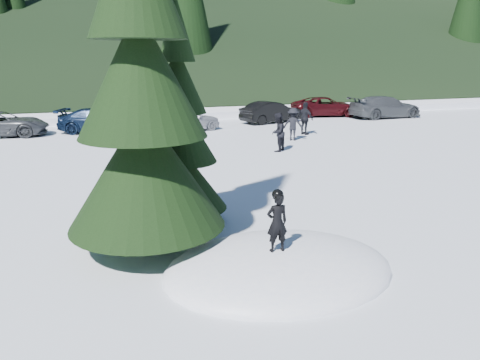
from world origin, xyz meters
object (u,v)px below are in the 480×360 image
object	(u,v)px
child_skier	(277,222)
adult_1	(305,119)
car_4	(186,119)
car_6	(326,107)
car_3	(101,121)
car_5	(271,112)
car_7	(385,107)
adult_0	(278,132)
car_2	(1,124)
spruce_short	(179,139)
spruce_tall	(141,91)
adult_2	(293,124)

from	to	relation	value
child_skier	adult_1	bearing A→B (deg)	-118.13
child_skier	car_4	size ratio (longest dim) A/B	0.29
car_6	car_3	bearing A→B (deg)	112.71
car_3	car_5	world-z (taller)	car_5
car_5	car_7	bearing A→B (deg)	-108.26
child_skier	car_5	bearing A→B (deg)	-112.08
child_skier	car_6	size ratio (longest dim) A/B	0.24
adult_0	car_6	bearing A→B (deg)	-170.18
car_6	car_7	world-z (taller)	car_7
car_7	adult_0	bearing A→B (deg)	124.13
car_3	car_7	xyz separation A→B (m)	(18.32, 0.59, 0.07)
adult_1	car_5	world-z (taller)	adult_1
car_2	car_4	world-z (taller)	car_4
spruce_short	car_6	world-z (taller)	spruce_short
child_skier	car_2	world-z (taller)	child_skier
spruce_tall	car_3	xyz separation A→B (m)	(-0.13, 16.68, -2.67)
adult_1	car_2	distance (m)	15.66
car_6	spruce_short	bearing A→B (deg)	154.89
spruce_short	car_5	xyz separation A→B (m)	(9.05, 16.12, -1.45)
car_2	child_skier	bearing A→B (deg)	-153.86
spruce_tall	adult_0	size ratio (longest dim) A/B	5.22
spruce_short	adult_2	distance (m)	12.53
child_skier	car_2	xyz separation A→B (m)	(-7.13, 19.12, -0.40)
adult_0	car_4	world-z (taller)	adult_0
car_5	child_skier	bearing A→B (deg)	141.21
spruce_short	car_3	bearing A→B (deg)	94.24
car_5	car_4	bearing A→B (deg)	90.68
adult_1	car_6	distance (m)	8.35
spruce_tall	car_7	xyz separation A→B (m)	(18.19, 17.27, -2.59)
adult_0	adult_2	world-z (taller)	adult_0
spruce_tall	car_2	size ratio (longest dim) A/B	1.87
adult_1	car_2	size ratio (longest dim) A/B	0.37
adult_2	car_4	distance (m)	6.22
car_4	car_6	bearing A→B (deg)	-92.00
car_2	car_7	distance (m)	23.25
spruce_tall	car_2	world-z (taller)	spruce_tall
adult_0	car_2	size ratio (longest dim) A/B	0.36
adult_1	car_4	distance (m)	6.45
child_skier	adult_0	world-z (taller)	adult_0
adult_1	car_7	size ratio (longest dim) A/B	0.34
adult_1	adult_2	xyz separation A→B (m)	(-1.33, -1.36, -0.06)
car_2	car_5	xyz separation A→B (m)	(15.10, 0.34, 0.02)
child_skier	car_2	distance (m)	20.41
adult_0	adult_2	bearing A→B (deg)	-170.42
car_3	car_4	distance (m)	4.51
spruce_short	adult_1	size ratio (longest dim) A/B	3.17
spruce_tall	adult_2	bearing A→B (deg)	52.64
car_5	car_3	bearing A→B (deg)	78.20
adult_2	car_2	size ratio (longest dim) A/B	0.34
child_skier	spruce_short	bearing A→B (deg)	-71.93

